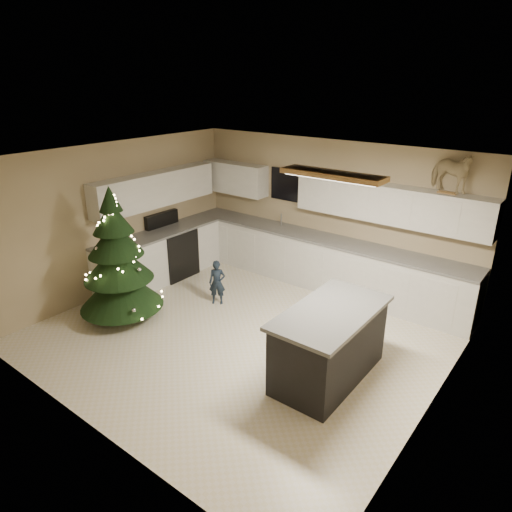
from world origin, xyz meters
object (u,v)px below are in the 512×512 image
toddler (217,283)px  christmas_tree (118,266)px  rocking_horse (451,172)px  island (329,344)px  bar_stool (318,317)px

toddler → christmas_tree: bearing=-157.9°
christmas_tree → toddler: size_ratio=2.80×
christmas_tree → toddler: (0.89, 1.26, -0.49)m
christmas_tree → rocking_horse: rocking_horse is taller
island → toddler: size_ratio=2.23×
christmas_tree → toddler: 1.62m
rocking_horse → christmas_tree: bearing=145.5°
island → rocking_horse: (0.49, 2.43, 1.83)m
island → toddler: 2.56m
bar_stool → rocking_horse: 2.83m
island → toddler: island is taller
island → christmas_tree: christmas_tree is taller
bar_stool → rocking_horse: size_ratio=0.84×
bar_stool → christmas_tree: 3.14m
bar_stool → toddler: toddler is taller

